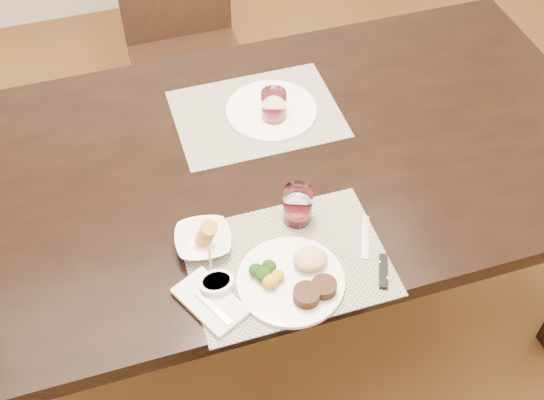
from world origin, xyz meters
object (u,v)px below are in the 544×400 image
object	(u,v)px
chair_far	(184,38)
dinner_plate	(296,279)
cracker_bowl	(203,240)
far_plate	(271,110)
steak_knife	(379,263)
wine_glass_near	(298,207)

from	to	relation	value
chair_far	dinner_plate	size ratio (longest dim) A/B	3.65
cracker_bowl	far_plate	size ratio (longest dim) A/B	0.58
steak_knife	wine_glass_near	distance (m)	0.24
chair_far	far_plate	xyz separation A→B (m)	(0.11, -0.77, 0.26)
far_plate	chair_far	bearing A→B (deg)	98.07
wine_glass_near	dinner_plate	bearing A→B (deg)	-109.56
chair_far	steak_knife	size ratio (longest dim) A/B	4.13
chair_far	wine_glass_near	world-z (taller)	chair_far
wine_glass_near	far_plate	distance (m)	0.40
chair_far	steak_knife	xyz separation A→B (m)	(0.19, -1.35, 0.26)
wine_glass_near	far_plate	world-z (taller)	wine_glass_near
cracker_bowl	far_plate	world-z (taller)	cracker_bowl
dinner_plate	steak_knife	xyz separation A→B (m)	(0.20, -0.01, -0.01)
dinner_plate	wine_glass_near	bearing A→B (deg)	55.93
steak_knife	cracker_bowl	size ratio (longest dim) A/B	1.47
chair_far	far_plate	world-z (taller)	chair_far
dinner_plate	far_plate	size ratio (longest dim) A/B	0.96
steak_knife	far_plate	xyz separation A→B (m)	(-0.08, 0.58, 0.00)
steak_knife	wine_glass_near	bearing A→B (deg)	149.22
far_plate	dinner_plate	bearing A→B (deg)	-101.78
cracker_bowl	far_plate	bearing A→B (deg)	53.90
chair_far	wine_glass_near	xyz separation A→B (m)	(0.05, -1.16, 0.29)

